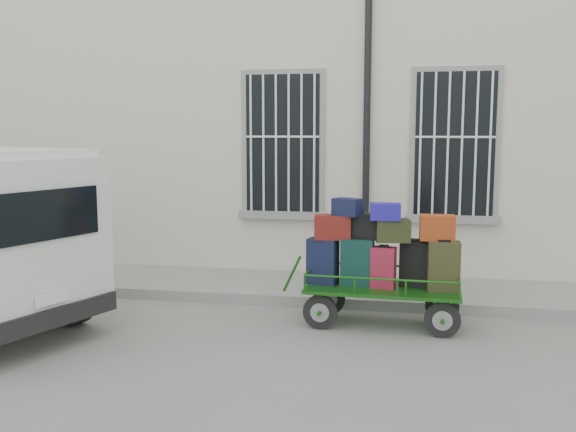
# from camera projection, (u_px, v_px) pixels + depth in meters

# --- Properties ---
(ground) EXTENTS (80.00, 80.00, 0.00)m
(ground) POSITION_uv_depth(u_px,v_px,m) (268.00, 337.00, 7.69)
(ground) COLOR slate
(ground) RESTS_ON ground
(building) EXTENTS (24.00, 5.15, 6.00)m
(building) POSITION_uv_depth(u_px,v_px,m) (327.00, 103.00, 12.65)
(building) COLOR beige
(building) RESTS_ON ground
(sidewalk) EXTENTS (24.00, 1.70, 0.15)m
(sidewalk) POSITION_uv_depth(u_px,v_px,m) (299.00, 287.00, 9.82)
(sidewalk) COLOR gray
(sidewalk) RESTS_ON ground
(luggage_cart) EXTENTS (2.28, 0.96, 1.61)m
(luggage_cart) POSITION_uv_depth(u_px,v_px,m) (381.00, 260.00, 8.06)
(luggage_cart) COLOR black
(luggage_cart) RESTS_ON ground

